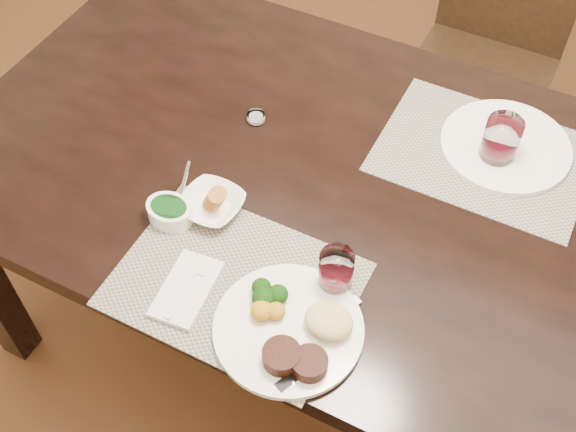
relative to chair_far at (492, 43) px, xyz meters
The scene contains 14 objects.
ground_plane 1.06m from the chair_far, 90.00° to the right, with size 4.50×4.50×0.00m, color #4A2E17.
dining_table 0.95m from the chair_far, 90.00° to the right, with size 2.00×1.00×0.75m.
chair_far is the anchor object (origin of this frame).
placemat_near 1.31m from the chair_far, 98.06° to the right, with size 0.46×0.34×0.00m, color gray.
placemat_far 0.78m from the chair_far, 78.59° to the right, with size 0.46×0.34×0.00m, color gray.
dinner_plate 1.35m from the chair_far, 91.19° to the right, with size 0.28×0.28×0.05m.
napkin_fork 1.38m from the chair_far, 100.85° to the right, with size 0.11×0.17×0.02m.
steak_knife 1.39m from the chair_far, 89.20° to the right, with size 0.08×0.25×0.01m.
cracker_bowl 1.21m from the chair_far, 105.49° to the right, with size 0.14×0.14×0.06m.
sauce_ramekin 1.29m from the chair_far, 107.66° to the right, with size 0.10×0.15×0.08m.
wine_glass_near 1.23m from the chair_far, 90.30° to the right, with size 0.07×0.07×0.09m.
far_plate 0.75m from the chair_far, 74.91° to the right, with size 0.29×0.29×0.01m, color white.
wine_glass_far 0.80m from the chair_far, 76.53° to the right, with size 0.08×0.08×0.11m.
salt_cellar 0.97m from the chair_far, 112.96° to the right, with size 0.04×0.04×0.02m.
Camera 1 is at (0.26, -0.98, 1.94)m, focal length 45.00 mm.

